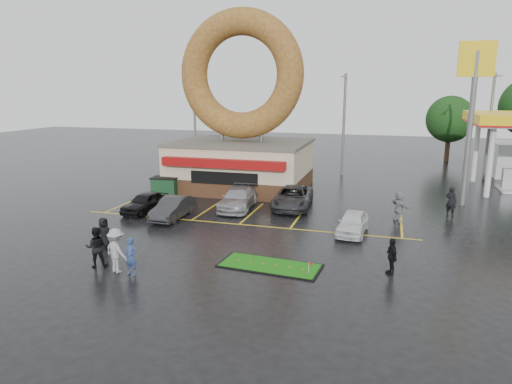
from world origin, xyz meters
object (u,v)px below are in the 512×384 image
(car_black, at_px, (145,202))
(person_blue, at_px, (131,256))
(car_silver, at_px, (238,198))
(car_white, at_px, (353,223))
(streetlight_mid, at_px, (344,122))
(car_grey, at_px, (293,197))
(putting_green, at_px, (270,266))
(streetlight_left, at_px, (194,120))
(dumpster, at_px, (165,187))
(person_cameraman, at_px, (392,256))
(streetlight_right, at_px, (490,124))
(shell_sign, at_px, (473,93))
(car_dgrey, at_px, (173,208))
(donut_shop, at_px, (241,131))

(car_black, distance_m, person_blue, 10.21)
(car_silver, xyz_separation_m, car_white, (7.60, -3.27, -0.07))
(streetlight_mid, distance_m, car_grey, 13.67)
(car_black, bearing_deg, car_white, 3.94)
(streetlight_mid, bearing_deg, car_grey, -98.06)
(car_white, height_order, putting_green, car_white)
(streetlight_mid, bearing_deg, streetlight_left, -175.91)
(dumpster, bearing_deg, person_cameraman, -38.81)
(car_silver, relative_size, car_grey, 0.93)
(car_silver, bearing_deg, person_cameraman, -45.70)
(car_grey, distance_m, dumpster, 9.70)
(streetlight_right, distance_m, car_silver, 23.27)
(car_silver, height_order, car_white, car_silver)
(car_grey, relative_size, person_cameraman, 3.22)
(shell_sign, distance_m, car_grey, 13.34)
(car_black, distance_m, dumpster, 4.60)
(car_grey, relative_size, person_blue, 3.09)
(car_dgrey, bearing_deg, donut_shop, 82.74)
(streetlight_right, bearing_deg, streetlight_mid, -175.24)
(streetlight_right, bearing_deg, dumpster, -150.84)
(car_dgrey, bearing_deg, person_cameraman, -21.95)
(putting_green, bearing_deg, donut_shop, 112.54)
(streetlight_left, xyz_separation_m, person_blue, (7.99, -24.75, -3.97))
(donut_shop, distance_m, streetlight_right, 21.00)
(shell_sign, relative_size, person_cameraman, 6.78)
(streetlight_left, distance_m, car_silver, 16.35)
(streetlight_mid, height_order, person_cameraman, streetlight_mid)
(car_dgrey, height_order, car_grey, car_grey)
(donut_shop, bearing_deg, putting_green, -67.46)
(streetlight_left, relative_size, person_blue, 5.53)
(streetlight_left, bearing_deg, car_black, -77.61)
(person_cameraman, bearing_deg, streetlight_right, 140.64)
(car_dgrey, relative_size, car_grey, 0.78)
(person_cameraman, bearing_deg, car_black, -133.19)
(car_grey, height_order, dumpster, car_grey)
(person_blue, distance_m, dumpster, 14.70)
(putting_green, bearing_deg, shell_sign, 55.92)
(car_silver, bearing_deg, shell_sign, 15.71)
(streetlight_mid, height_order, person_blue, streetlight_mid)
(car_black, height_order, car_white, car_black)
(donut_shop, relative_size, dumpster, 7.50)
(shell_sign, bearing_deg, putting_green, -124.08)
(car_white, height_order, person_blue, person_blue)
(streetlight_right, distance_m, person_cameraman, 25.07)
(streetlight_right, height_order, car_dgrey, streetlight_right)
(putting_green, bearing_deg, car_grey, 96.45)
(streetlight_mid, bearing_deg, person_blue, -103.14)
(car_white, bearing_deg, streetlight_mid, 102.35)
(streetlight_mid, distance_m, person_cameraman, 23.34)
(car_dgrey, distance_m, car_silver, 4.47)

